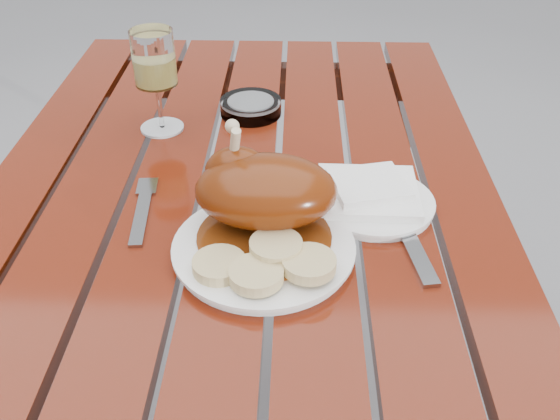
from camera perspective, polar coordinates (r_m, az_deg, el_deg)
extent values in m
cube|color=maroon|center=(1.25, -2.93, -11.50)|extent=(0.80, 1.20, 0.75)
cylinder|color=white|center=(0.84, -1.49, -3.60)|extent=(0.26, 0.26, 0.02)
cylinder|color=#59250A|center=(0.84, -1.45, -2.43)|extent=(0.18, 0.18, 0.00)
ellipsoid|color=maroon|center=(0.84, -1.28, 1.73)|extent=(0.19, 0.13, 0.10)
ellipsoid|color=maroon|center=(0.86, -3.89, 3.47)|extent=(0.09, 0.06, 0.08)
cylinder|color=#C6B28C|center=(0.85, -4.26, 4.90)|extent=(0.03, 0.04, 0.10)
cylinder|color=#D1B87F|center=(0.79, -5.58, -5.03)|extent=(0.07, 0.07, 0.02)
cylinder|color=#D1B87F|center=(0.77, -2.19, -5.93)|extent=(0.07, 0.07, 0.02)
cylinder|color=#D1B87F|center=(0.78, 2.67, -4.93)|extent=(0.07, 0.07, 0.02)
cylinder|color=#D1B87F|center=(0.80, -0.37, -3.36)|extent=(0.07, 0.07, 0.02)
cylinder|color=#CFC05E|center=(1.12, -11.21, 11.41)|extent=(0.10, 0.10, 0.18)
cylinder|color=white|center=(0.93, 8.64, 0.61)|extent=(0.20, 0.20, 0.01)
cube|color=white|center=(0.93, 8.05, 1.64)|extent=(0.15, 0.14, 0.01)
cylinder|color=#B2B7BC|center=(1.19, -2.69, 9.40)|extent=(0.14, 0.14, 0.03)
cube|color=gray|center=(0.93, -12.51, -0.27)|extent=(0.03, 0.16, 0.01)
cube|color=gray|center=(0.90, 11.29, -1.72)|extent=(0.06, 0.24, 0.01)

